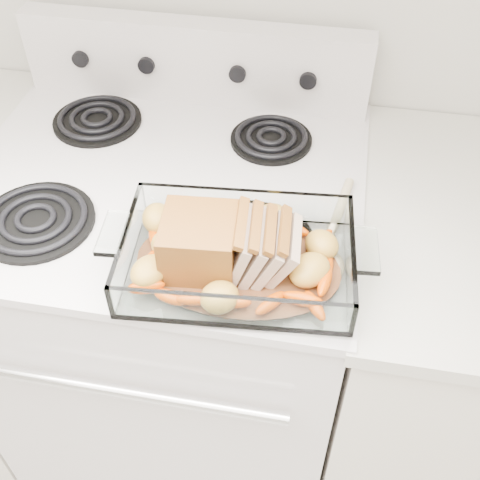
% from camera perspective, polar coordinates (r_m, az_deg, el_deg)
% --- Properties ---
extents(electric_range, '(0.78, 0.70, 1.12)m').
position_cam_1_polar(electric_range, '(1.51, -5.75, -7.51)').
color(electric_range, silver).
rests_on(electric_range, ground).
extents(counter_right, '(0.58, 0.68, 0.93)m').
position_cam_1_polar(counter_right, '(1.53, 19.53, -11.07)').
color(counter_right, silver).
rests_on(counter_right, ground).
extents(baking_dish, '(0.37, 0.24, 0.07)m').
position_cam_1_polar(baking_dish, '(0.98, -0.21, -2.00)').
color(baking_dish, white).
rests_on(baking_dish, electric_range).
extents(pork_roast, '(0.22, 0.12, 0.10)m').
position_cam_1_polar(pork_roast, '(0.96, -2.06, -0.35)').
color(pork_roast, brown).
rests_on(pork_roast, baking_dish).
extents(roast_vegetables, '(0.38, 0.21, 0.05)m').
position_cam_1_polar(roast_vegetables, '(1.00, -0.05, 0.01)').
color(roast_vegetables, '#D44700').
rests_on(roast_vegetables, baking_dish).
extents(wooden_spoon, '(0.06, 0.27, 0.02)m').
position_cam_1_polar(wooden_spoon, '(1.04, 8.65, -0.40)').
color(wooden_spoon, '#CAB88C').
rests_on(wooden_spoon, electric_range).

